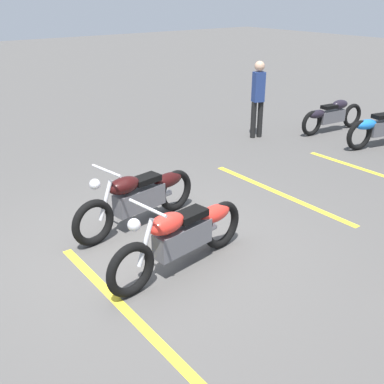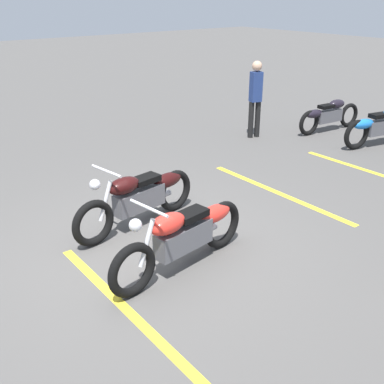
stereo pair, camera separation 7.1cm
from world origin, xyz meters
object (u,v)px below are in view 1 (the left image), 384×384
Objects in this scene: motorcycle_row_right at (331,115)px; bystander_near_row at (258,96)px; motorcycle_bright_foreground at (183,235)px; motorcycle_dark_foreground at (140,196)px; motorcycle_row_center at (384,126)px.

bystander_near_row reaches higher than motorcycle_row_right.
motorcycle_row_right is 2.04m from bystander_near_row.
motorcycle_bright_foreground is 1.00× the size of motorcycle_dark_foreground.
motorcycle_row_right is at bearing 102.07° from motorcycle_row_center.
motorcycle_bright_foreground is at bearing -151.50° from motorcycle_row_right.
motorcycle_dark_foreground is at bearing -161.66° from motorcycle_row_right.
bystander_near_row is at bearing 162.17° from motorcycle_row_right.
motorcycle_dark_foreground is at bearing -167.40° from motorcycle_row_center.
motorcycle_row_right is at bearing -164.94° from motorcycle_bright_foreground.
motorcycle_row_center is 1.23× the size of bystander_near_row.
motorcycle_row_center is at bearing 55.25° from bystander_near_row.
bystander_near_row is at bearing -162.66° from motorcycle_dark_foreground.
motorcycle_dark_foreground is (0.19, 1.34, 0.00)m from motorcycle_bright_foreground.
motorcycle_bright_foreground is 7.17m from motorcycle_row_right.
motorcycle_bright_foreground is at bearing -36.90° from bystander_near_row.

